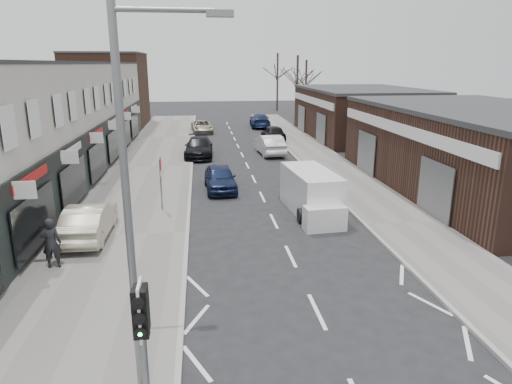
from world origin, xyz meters
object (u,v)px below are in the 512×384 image
object	(u,v)px
parked_car_left_b	(199,147)
parked_car_left_c	(202,127)
white_van	(312,193)
parked_car_left_a	(220,178)
street_lamp	(135,190)
sedan_on_pavement	(89,220)
parked_car_right_a	(270,145)
parked_car_right_c	(260,121)
traffic_light	(142,323)
pedestrian	(51,243)
warning_sign	(161,168)
parked_car_right_b	(273,133)

from	to	relation	value
parked_car_left_b	parked_car_left_c	bearing A→B (deg)	90.63
white_van	parked_car_left_a	xyz separation A→B (m)	(-4.20, 4.67, -0.26)
street_lamp	sedan_on_pavement	xyz separation A→B (m)	(-3.32, 9.42, -3.78)
street_lamp	parked_car_right_a	size ratio (longest dim) A/B	1.69
parked_car_left_a	parked_car_right_c	world-z (taller)	parked_car_right_c
parked_car_right_c	sedan_on_pavement	bearing A→B (deg)	73.96
traffic_light	parked_car_left_c	world-z (taller)	traffic_light
pedestrian	parked_car_left_a	xyz separation A→B (m)	(6.27, 9.87, -0.30)
white_van	parked_car_right_c	size ratio (longest dim) A/B	1.04
warning_sign	traffic_light	bearing A→B (deg)	-86.90
pedestrian	parked_car_left_c	xyz separation A→B (m)	(5.42, 32.71, -0.38)
street_lamp	parked_car_left_b	size ratio (longest dim) A/B	1.55
parked_car_left_c	parked_car_right_a	world-z (taller)	parked_car_right_a
street_lamp	parked_car_left_b	world-z (taller)	street_lamp
warning_sign	pedestrian	size ratio (longest dim) A/B	1.50
parked_car_right_a	parked_car_right_b	size ratio (longest dim) A/B	1.07
street_lamp	parked_car_left_b	bearing A→B (deg)	87.56
sedan_on_pavement	traffic_light	bearing A→B (deg)	107.95
street_lamp	parked_car_right_a	bearing A→B (deg)	75.86
warning_sign	sedan_on_pavement	bearing A→B (deg)	-128.44
parked_car_left_a	parked_car_right_a	xyz separation A→B (m)	(4.40, 10.20, 0.07)
traffic_light	parked_car_left_a	bearing A→B (deg)	82.92
parked_car_left_a	parked_car_right_c	xyz separation A→B (m)	(5.70, 26.30, 0.04)
parked_car_right_a	traffic_light	bearing A→B (deg)	72.20
warning_sign	parked_car_left_b	world-z (taller)	warning_sign
warning_sign	parked_car_left_a	world-z (taller)	warning_sign
white_van	sedan_on_pavement	world-z (taller)	white_van
white_van	pedestrian	distance (m)	11.69
pedestrian	traffic_light	bearing A→B (deg)	111.02
pedestrian	parked_car_left_c	size ratio (longest dim) A/B	0.39
traffic_light	pedestrian	xyz separation A→B (m)	(-4.07, 7.84, -1.40)
parked_car_left_b	traffic_light	bearing A→B (deg)	-89.94
parked_car_left_a	parked_car_right_a	size ratio (longest dim) A/B	0.88
traffic_light	parked_car_right_c	xyz separation A→B (m)	(7.90, 44.00, -1.66)
parked_car_left_c	parked_car_right_a	bearing A→B (deg)	-71.02
warning_sign	white_van	size ratio (longest dim) A/B	0.50
warning_sign	pedestrian	xyz separation A→B (m)	(-3.31, -6.18, -1.18)
traffic_light	parked_car_left_b	size ratio (longest dim) A/B	0.60
traffic_light	sedan_on_pavement	world-z (taller)	traffic_light
pedestrian	parked_car_left_b	bearing A→B (deg)	-110.86
white_van	parked_car_left_b	distance (m)	15.51
white_van	parked_car_right_c	bearing A→B (deg)	82.11
warning_sign	white_van	distance (m)	7.33
pedestrian	parked_car_left_a	distance (m)	11.70
traffic_light	warning_sign	distance (m)	14.04
warning_sign	parked_car_right_b	world-z (taller)	warning_sign
white_van	parked_car_right_a	distance (m)	14.88
sedan_on_pavement	parked_car_right_b	xyz separation A→B (m)	(11.34, 23.66, -0.09)
sedan_on_pavement	pedestrian	xyz separation A→B (m)	(-0.63, -2.80, 0.17)
traffic_light	parked_car_right_a	world-z (taller)	traffic_light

